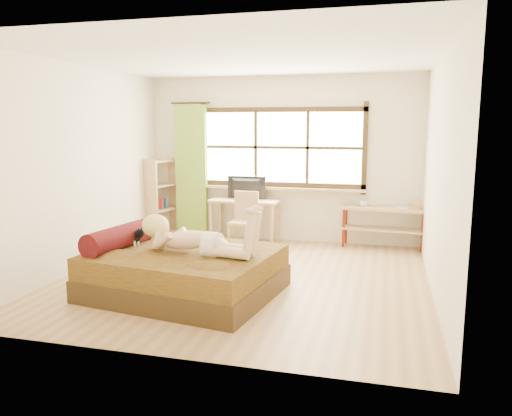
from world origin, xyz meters
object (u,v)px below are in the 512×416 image
(kitten, at_px, (131,235))
(chair, at_px, (245,217))
(bed, at_px, (181,270))
(desk, at_px, (245,205))
(pipe_shelf, at_px, (384,218))
(bookshelf, at_px, (160,197))
(woman, at_px, (195,227))

(kitten, xyz_separation_m, chair, (0.78, 2.19, -0.13))
(bed, relative_size, chair, 2.51)
(bed, height_order, chair, chair)
(desk, distance_m, pipe_shelf, 2.23)
(desk, bearing_deg, chair, -71.96)
(kitten, xyz_separation_m, bookshelf, (-0.86, 2.61, 0.06))
(woman, relative_size, desk, 1.22)
(desk, xyz_separation_m, pipe_shelf, (2.23, 0.12, -0.14))
(bed, distance_m, woman, 0.57)
(pipe_shelf, bearing_deg, desk, -172.22)
(kitten, distance_m, pipe_shelf, 3.95)
(kitten, relative_size, pipe_shelf, 0.23)
(desk, xyz_separation_m, bookshelf, (-1.53, 0.04, 0.07))
(woman, xyz_separation_m, bookshelf, (-1.73, 2.76, -0.12))
(woman, xyz_separation_m, pipe_shelf, (2.03, 2.83, -0.33))
(woman, bearing_deg, chair, 100.92)
(woman, bearing_deg, pipe_shelf, 63.00)
(bed, height_order, woman, woman)
(bed, bearing_deg, pipe_shelf, 59.86)
(bookshelf, bearing_deg, chair, -0.09)
(desk, bearing_deg, kitten, -102.31)
(bed, distance_m, pipe_shelf, 3.56)
(kitten, bearing_deg, bed, 0.77)
(bed, distance_m, desk, 2.68)
(kitten, bearing_deg, pipe_shelf, 51.40)
(woman, xyz_separation_m, kitten, (-0.87, 0.15, -0.18))
(woman, height_order, chair, woman)
(desk, height_order, pipe_shelf, pipe_shelf)
(kitten, distance_m, chair, 2.33)
(kitten, height_order, bookshelf, bookshelf)
(bed, height_order, bookshelf, bookshelf)
(woman, distance_m, kitten, 0.90)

